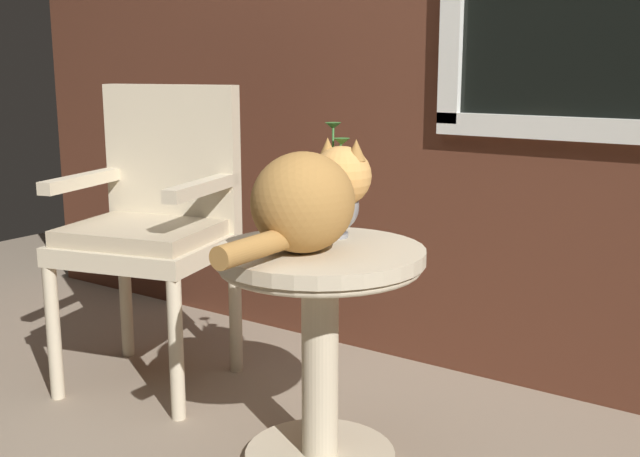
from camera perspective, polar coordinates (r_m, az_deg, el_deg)
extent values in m
cube|color=silver|center=(2.44, 18.39, 6.91)|extent=(0.91, 0.03, 0.07)
cylinder|color=beige|center=(2.16, 0.00, -16.37)|extent=(0.40, 0.40, 0.03)
cylinder|color=beige|center=(2.05, 0.00, -9.54)|extent=(0.10, 0.10, 0.52)
cylinder|color=beige|center=(1.96, 0.00, -1.93)|extent=(0.53, 0.53, 0.03)
torus|color=beige|center=(1.97, 0.00, -2.70)|extent=(0.52, 0.52, 0.02)
cylinder|color=beige|center=(2.60, -18.93, -7.25)|extent=(0.04, 0.04, 0.43)
cylinder|color=beige|center=(2.36, -10.49, -8.75)|extent=(0.04, 0.04, 0.43)
cylinder|color=beige|center=(2.90, -14.04, -4.95)|extent=(0.04, 0.04, 0.43)
cylinder|color=beige|center=(2.69, -6.21, -6.01)|extent=(0.04, 0.04, 0.43)
cube|color=beige|center=(2.56, -12.70, -1.42)|extent=(0.58, 0.55, 0.06)
cube|color=#BBA98B|center=(2.55, -12.76, -0.22)|extent=(0.53, 0.50, 0.05)
cube|color=beige|center=(2.67, -10.78, 5.13)|extent=(0.48, 0.18, 0.48)
cube|color=beige|center=(2.64, -16.87, 3.41)|extent=(0.15, 0.40, 0.04)
cube|color=beige|center=(2.41, -8.59, 3.01)|extent=(0.15, 0.40, 0.04)
ellipsoid|color=#AD7A3D|center=(1.89, -1.25, 1.93)|extent=(0.26, 0.28, 0.25)
sphere|color=#E2A356|center=(2.04, 1.59, 3.87)|extent=(0.16, 0.16, 0.16)
cone|color=#AD7A3D|center=(2.00, 2.66, 5.77)|extent=(0.05, 0.05, 0.06)
cone|color=#AD7A3D|center=(2.05, 0.57, 5.92)|extent=(0.05, 0.05, 0.06)
cylinder|color=#AD7A3D|center=(1.75, -4.85, -1.40)|extent=(0.06, 0.25, 0.05)
cylinder|color=gray|center=(2.08, 0.93, -0.45)|extent=(0.08, 0.08, 0.01)
ellipsoid|color=gray|center=(2.07, 0.94, 1.62)|extent=(0.14, 0.14, 0.14)
cylinder|color=gray|center=(2.06, 0.94, 3.65)|extent=(0.08, 0.08, 0.04)
torus|color=gray|center=(2.05, 0.94, 4.21)|extent=(0.10, 0.10, 0.02)
cylinder|color=#387533|center=(2.05, 1.27, 5.29)|extent=(0.02, 0.02, 0.08)
cone|color=#387533|center=(2.05, 1.60, 6.38)|extent=(0.04, 0.04, 0.02)
cylinder|color=#387533|center=(2.07, 0.95, 5.88)|extent=(0.03, 0.05, 0.12)
cone|color=#387533|center=(2.09, 0.96, 7.52)|extent=(0.04, 0.04, 0.02)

